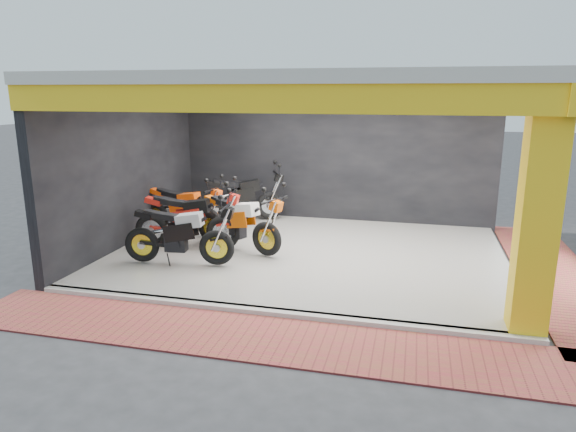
% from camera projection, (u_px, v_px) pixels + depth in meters
% --- Properties ---
extents(ground, '(80.00, 80.00, 0.00)m').
position_uv_depth(ground, '(285.00, 291.00, 8.97)').
color(ground, '#2D2D30').
rests_on(ground, ground).
extents(showroom_floor, '(8.00, 6.00, 0.10)m').
position_uv_depth(showroom_floor, '(308.00, 254.00, 10.84)').
color(showroom_floor, silver).
rests_on(showroom_floor, ground).
extents(showroom_ceiling, '(8.40, 6.40, 0.20)m').
position_uv_depth(showroom_ceiling, '(310.00, 81.00, 10.00)').
color(showroom_ceiling, beige).
rests_on(showroom_ceiling, corner_column).
extents(back_wall, '(8.20, 0.20, 3.50)m').
position_uv_depth(back_wall, '(333.00, 156.00, 13.36)').
color(back_wall, black).
rests_on(back_wall, ground).
extents(left_wall, '(0.20, 6.20, 3.50)m').
position_uv_depth(left_wall, '(129.00, 168.00, 11.41)').
color(left_wall, black).
rests_on(left_wall, ground).
extents(corner_column, '(0.50, 0.50, 3.50)m').
position_uv_depth(corner_column, '(538.00, 216.00, 6.97)').
color(corner_column, yellow).
rests_on(corner_column, ground).
extents(header_beam_front, '(8.40, 0.30, 0.40)m').
position_uv_depth(header_beam_front, '(267.00, 99.00, 7.25)').
color(header_beam_front, yellow).
rests_on(header_beam_front, corner_column).
extents(header_beam_right, '(0.30, 6.40, 0.40)m').
position_uv_depth(header_beam_right, '(530.00, 97.00, 9.13)').
color(header_beam_right, yellow).
rests_on(header_beam_right, corner_column).
extents(floor_kerb, '(8.00, 0.20, 0.10)m').
position_uv_depth(floor_kerb, '(269.00, 312.00, 8.00)').
color(floor_kerb, silver).
rests_on(floor_kerb, ground).
extents(paver_front, '(9.00, 1.40, 0.03)m').
position_uv_depth(paver_front, '(253.00, 337.00, 7.27)').
color(paver_front, maroon).
rests_on(paver_front, ground).
extents(paver_right, '(1.40, 7.00, 0.03)m').
position_uv_depth(paver_right, '(556.00, 275.00, 9.72)').
color(paver_right, maroon).
rests_on(paver_right, ground).
extents(moto_hero, '(2.54, 1.67, 1.46)m').
position_uv_depth(moto_hero, '(266.00, 222.00, 10.34)').
color(moto_hero, '#D75409').
rests_on(moto_hero, showroom_floor).
extents(moto_row_a, '(2.40, 1.12, 1.42)m').
position_uv_depth(moto_row_a, '(216.00, 231.00, 9.79)').
color(moto_row_a, black).
rests_on(moto_row_a, showroom_floor).
extents(moto_row_b, '(2.51, 1.15, 1.49)m').
position_uv_depth(moto_row_b, '(222.00, 217.00, 10.75)').
color(moto_row_b, red).
rests_on(moto_row_b, showroom_floor).
extents(moto_row_c, '(2.40, 1.23, 1.40)m').
position_uv_depth(moto_row_c, '(208.00, 208.00, 11.70)').
color(moto_row_c, '#FF4C0A').
rests_on(moto_row_c, showroom_floor).
extents(moto_row_d, '(2.54, 1.83, 1.46)m').
position_uv_depth(moto_row_d, '(270.00, 192.00, 13.38)').
color(moto_row_d, black).
rests_on(moto_row_d, showroom_floor).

